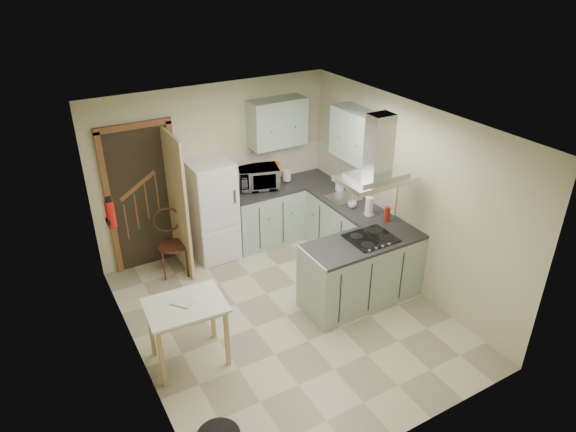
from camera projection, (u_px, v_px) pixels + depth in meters
floor at (286, 316)px, 6.50m from camera, size 4.20×4.20×0.00m
ceiling at (286, 125)px, 5.33m from camera, size 4.20×4.20×0.00m
back_wall at (215, 169)px, 7.52m from camera, size 3.60×0.00×3.60m
left_wall at (130, 274)px, 5.12m from camera, size 0.00×4.20×4.20m
right_wall at (405, 196)px, 6.70m from camera, size 0.00×4.20×4.20m
doorway at (143, 198)px, 7.11m from camera, size 1.10×0.12×2.10m
fridge at (213, 210)px, 7.44m from camera, size 0.60×0.60×1.50m
counter_back at (266, 215)px, 7.96m from camera, size 1.08×0.60×0.90m
counter_right at (335, 220)px, 7.81m from camera, size 0.60×1.95×0.90m
splashback at (273, 163)px, 7.98m from camera, size 1.68×0.02×0.50m
wall_cabinet_back at (277, 123)px, 7.52m from camera, size 0.85×0.35×0.70m
wall_cabinet_right at (358, 136)px, 7.00m from camera, size 0.35×0.90×0.70m
peninsula at (362, 270)px, 6.60m from camera, size 1.55×0.65×0.90m
hob at (371, 238)px, 6.43m from camera, size 0.58×0.50×0.01m
extractor_hood at (376, 178)px, 6.05m from camera, size 0.90×0.55×0.10m
sink at (343, 197)px, 7.46m from camera, size 0.45×0.40×0.01m
fire_extinguisher at (111, 214)px, 5.72m from camera, size 0.10×0.10×0.32m
drop_leaf_table at (188, 333)px, 5.63m from camera, size 0.87×0.68×0.78m
bentwood_chair at (173, 246)px, 7.15m from camera, size 0.47×0.47×0.89m
microwave at (258, 178)px, 7.69m from camera, size 0.69×0.55×0.33m
kettle at (287, 175)px, 7.94m from camera, size 0.18×0.18×0.20m
cereal_box at (277, 172)px, 7.94m from camera, size 0.13×0.21×0.29m
soap_bottle at (340, 185)px, 7.63m from camera, size 0.09×0.10×0.20m
paper_towel at (369, 206)px, 6.93m from camera, size 0.14×0.14×0.27m
cup at (352, 205)px, 7.16m from camera, size 0.15×0.15×0.10m
red_bottle at (387, 214)px, 6.79m from camera, size 0.09×0.09×0.21m
book at (178, 303)px, 5.38m from camera, size 0.27×0.28×0.10m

